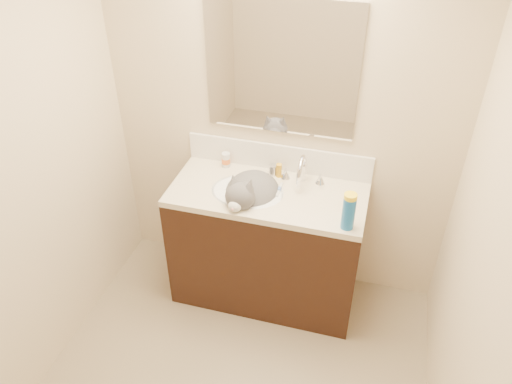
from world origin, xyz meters
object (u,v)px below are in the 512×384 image
Objects in this scene: pill_bottle at (226,160)px; faucet at (302,172)px; spray_can at (348,213)px; vanity_cabinet at (267,247)px; amber_bottle at (279,170)px; cat at (250,194)px; basin at (248,201)px; silver_jar at (273,169)px.

faucet is at bearing -7.48° from pill_bottle.
vanity_cabinet is at bearing 157.48° from spray_can.
spray_can is at bearing -46.77° from faucet.
faucet reaches higher than spray_can.
cat is at bearing -119.94° from amber_bottle.
amber_bottle is (0.36, -0.02, -0.00)m from pill_bottle.
amber_bottle is (0.13, 0.22, 0.06)m from cat.
spray_can reaches higher than cat.
cat is 2.51× the size of spray_can.
basin is at bearing -165.96° from vanity_cabinet.
amber_bottle reaches higher than vanity_cabinet.
silver_jar is at bearing 161.93° from faucet.
basin is 4.97× the size of amber_bottle.
pill_bottle is 0.36m from amber_bottle.
amber_bottle is at bearing 140.83° from spray_can.
pill_bottle is 1.48× the size of silver_jar.
cat reaches higher than amber_bottle.
amber_bottle is (-0.15, 0.04, -0.04)m from faucet.
faucet is 0.57× the size of cat.
spray_can reaches higher than vanity_cabinet.
cat is 7.42× the size of silver_jar.
vanity_cabinet is at bearing -31.44° from pill_bottle.
faucet is 0.34m from cat.
faucet is 4.23× the size of silver_jar.
faucet is 2.86× the size of pill_bottle.
pill_bottle is at bearing 153.76° from spray_can.
cat is at bearing -45.70° from pill_bottle.
vanity_cabinet is 13.25× the size of amber_bottle.
cat is 0.26m from amber_bottle.
amber_bottle is 0.46× the size of spray_can.
spray_can is (0.51, -0.21, 0.55)m from vanity_cabinet.
faucet is 3.09× the size of amber_bottle.
pill_bottle is (-0.23, 0.24, 0.06)m from cat.
pill_bottle is 1.08× the size of amber_bottle.
pill_bottle is (-0.21, 0.23, 0.12)m from basin.
silver_jar is at bearing 65.61° from basin.
faucet is at bearing 37.29° from vanity_cabinet.
pill_bottle reaches higher than vanity_cabinet.
vanity_cabinet is 0.40m from basin.
cat is (-0.10, -0.04, 0.44)m from vanity_cabinet.
vanity_cabinet is at bearing 14.04° from basin.
pill_bottle is at bearing 142.44° from cat.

